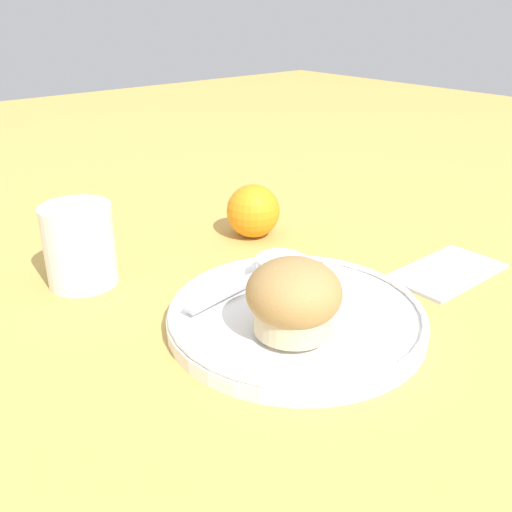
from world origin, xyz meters
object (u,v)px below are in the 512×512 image
Objects in this scene: juice_glass at (80,245)px; orange_fruit at (253,211)px; muffin at (294,298)px; butter_knife at (253,279)px.

orange_fruit is at bearing -4.23° from juice_glass.
muffin is 0.48× the size of butter_knife.
muffin reaches higher than butter_knife.
orange_fruit is 0.23m from juice_glass.
orange_fruit is at bearing 57.58° from muffin.
orange_fruit is (0.11, 0.13, 0.01)m from butter_knife.
muffin is 0.11m from butter_knife.
juice_glass reaches higher than orange_fruit.
butter_knife is 2.49× the size of orange_fruit.
butter_knife is 0.19m from juice_glass.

